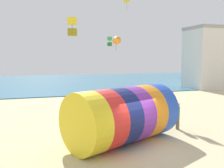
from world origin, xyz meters
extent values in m
plane|color=#CCBA8C|center=(0.00, 0.00, 0.00)|extent=(120.00, 120.00, 0.00)
cube|color=teal|center=(0.00, 39.17, 0.05)|extent=(120.00, 40.00, 0.10)
cylinder|color=yellow|center=(-2.80, 0.17, 1.54)|extent=(2.23, 3.24, 3.09)
cylinder|color=red|center=(-1.85, 0.60, 1.54)|extent=(2.23, 3.24, 3.09)
cylinder|color=navy|center=(-0.91, 1.03, 1.54)|extent=(2.23, 3.24, 3.09)
cylinder|color=purple|center=(0.04, 1.46, 1.54)|extent=(2.23, 3.24, 3.09)
cylinder|color=orange|center=(0.98, 1.90, 1.54)|extent=(2.23, 3.24, 3.09)
cylinder|color=blue|center=(1.93, 2.33, 1.54)|extent=(2.23, 3.24, 3.09)
cylinder|color=black|center=(2.42, 2.55, 1.54)|extent=(1.24, 2.61, 2.84)
cylinder|color=#726651|center=(3.93, 2.65, 0.43)|extent=(0.24, 0.24, 0.86)
cube|color=#338C4C|center=(3.93, 2.65, 1.18)|extent=(0.39, 0.42, 0.65)
sphere|color=tan|center=(3.93, 2.65, 1.64)|extent=(0.23, 0.23, 0.23)
cube|color=yellow|center=(-1.91, 9.13, 7.66)|extent=(0.78, 0.78, 0.59)
cube|color=olive|center=(-1.91, 9.13, 6.78)|extent=(0.78, 0.78, 0.59)
cylinder|color=black|center=(-1.91, 9.13, 7.22)|extent=(0.02, 0.02, 1.57)
cylinder|color=olive|center=(4.71, 14.05, 10.39)|extent=(0.03, 0.03, 1.32)
cone|color=orange|center=(2.80, 11.95, 6.54)|extent=(1.23, 1.30, 1.02)
cylinder|color=#8F4F12|center=(2.80, 11.95, 5.84)|extent=(0.03, 0.03, 0.93)
cube|color=green|center=(2.93, 14.49, 6.78)|extent=(0.51, 0.51, 0.39)
cube|color=#1E642A|center=(2.93, 14.49, 6.20)|extent=(0.51, 0.51, 0.39)
cylinder|color=black|center=(2.93, 14.49, 6.49)|extent=(0.02, 0.02, 1.04)
cylinder|color=#383D56|center=(4.67, 13.68, 0.41)|extent=(0.24, 0.24, 0.83)
cube|color=yellow|center=(4.67, 13.68, 1.14)|extent=(0.31, 0.41, 0.62)
sphere|color=#9E7051|center=(4.67, 13.68, 1.58)|extent=(0.22, 0.22, 0.22)
cube|color=silver|center=(22.20, 21.36, 4.52)|extent=(8.08, 5.24, 9.04)
cube|color=#9D9992|center=(22.20, 21.36, 9.29)|extent=(8.24, 5.34, 0.50)
camera|label=1|loc=(-5.15, -11.36, 4.65)|focal=40.00mm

